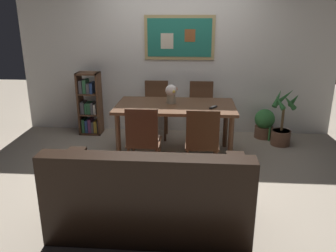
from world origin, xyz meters
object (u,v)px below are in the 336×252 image
object	(u,v)px
bookshelf	(90,107)
tv_remote	(213,107)
dining_table	(175,111)
potted_palm	(282,126)
dining_chair_far_left	(156,104)
leather_couch	(150,198)
dining_chair_far_right	(201,105)
potted_ivy	(264,124)
dining_chair_near_left	(143,137)
dining_chair_near_right	(202,139)
flower_vase	(171,93)

from	to	relation	value
bookshelf	tv_remote	world-z (taller)	bookshelf
dining_table	potted_palm	xyz separation A→B (m)	(1.62, 0.52, -0.35)
dining_chair_far_left	leather_couch	distance (m)	2.61
dining_chair_far_left	leather_couch	xyz separation A→B (m)	(0.23, -2.59, -0.22)
dining_table	dining_chair_far_right	bearing A→B (deg)	65.05
dining_chair_far_left	potted_ivy	distance (m)	1.80
dining_chair_near_left	potted_palm	xyz separation A→B (m)	(1.96, 1.28, -0.23)
potted_palm	tv_remote	xyz separation A→B (m)	(-1.10, -0.66, 0.45)
dining_chair_near_right	potted_ivy	size ratio (longest dim) A/B	1.63
dining_chair_near_right	flower_vase	size ratio (longest dim) A/B	3.44
leather_couch	potted_palm	world-z (taller)	potted_palm
flower_vase	dining_chair_near_left	bearing A→B (deg)	-108.62
dining_chair_near_right	flower_vase	distance (m)	1.01
bookshelf	dining_table	bearing A→B (deg)	-29.53
dining_chair_near_left	potted_palm	size ratio (longest dim) A/B	1.04
dining_chair_far_right	bookshelf	bearing A→B (deg)	178.74
leather_couch	bookshelf	size ratio (longest dim) A/B	1.73
dining_chair_near_right	leather_couch	size ratio (longest dim) A/B	0.51
leather_couch	bookshelf	distance (m)	2.96
dining_chair_near_left	bookshelf	xyz separation A→B (m)	(-1.14, 1.59, -0.07)
dining_table	tv_remote	size ratio (longest dim) A/B	10.50
dining_table	bookshelf	bearing A→B (deg)	150.47
dining_chair_near_right	leather_couch	bearing A→B (deg)	-115.68
dining_chair_near_right	dining_chair_far_right	size ratio (longest dim) A/B	1.00
dining_chair_far_left	potted_palm	distance (m)	2.01
dining_table	dining_chair_near_right	bearing A→B (deg)	-64.85
bookshelf	tv_remote	xyz separation A→B (m)	(2.00, -0.98, 0.29)
dining_table	dining_chair_near_left	bearing A→B (deg)	-114.71
dining_chair_near_right	tv_remote	xyz separation A→B (m)	(0.15, 0.63, 0.22)
dining_chair_near_left	tv_remote	xyz separation A→B (m)	(0.86, 0.62, 0.22)
dining_chair_far_left	leather_couch	size ratio (longest dim) A/B	0.51
potted_ivy	potted_palm	bearing A→B (deg)	-56.69
dining_chair_far_left	dining_chair_far_right	bearing A→B (deg)	0.17
dining_chair_near_right	bookshelf	distance (m)	2.45
dining_chair_near_right	potted_palm	world-z (taller)	dining_chair_near_right
bookshelf	dining_chair_far_right	bearing A→B (deg)	-1.26
dining_chair_far_right	flower_vase	world-z (taller)	flower_vase
dining_chair_near_left	potted_ivy	xyz separation A→B (m)	(1.76, 1.59, -0.30)
dining_table	dining_chair_near_right	xyz separation A→B (m)	(0.36, -0.77, -0.12)
dining_chair_far_left	bookshelf	distance (m)	1.12
bookshelf	potted_palm	size ratio (longest dim) A/B	1.19
dining_chair_far_left	dining_table	bearing A→B (deg)	-65.54
bookshelf	potted_ivy	bearing A→B (deg)	-0.11
potted_palm	dining_chair_far_right	bearing A→B (deg)	167.59
dining_chair_far_left	potted_palm	world-z (taller)	dining_chair_far_left
dining_chair_near_left	bookshelf	distance (m)	1.96
tv_remote	dining_chair_far_right	bearing A→B (deg)	98.61
leather_couch	potted_ivy	xyz separation A→B (m)	(1.55, 2.63, -0.07)
leather_couch	potted_ivy	world-z (taller)	leather_couch
tv_remote	bookshelf	bearing A→B (deg)	153.94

